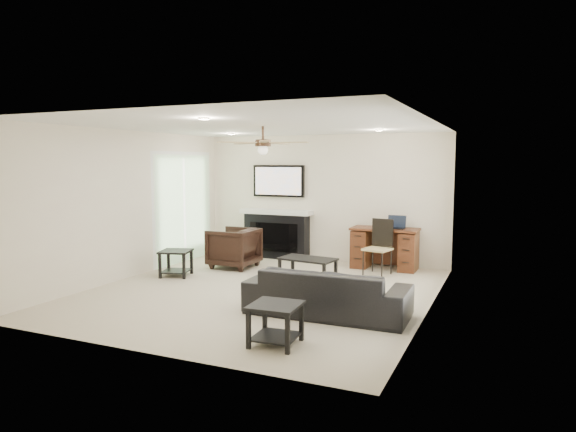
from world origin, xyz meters
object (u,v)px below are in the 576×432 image
Objects in this scene: armchair at (234,248)px; desk at (385,248)px; sofa at (327,292)px; coffee_table at (308,270)px; fireplace_unit at (276,212)px.

armchair is 2.80m from desk.
desk reaches higher than sofa.
coffee_table is at bearing -120.45° from desk.
coffee_table is (1.70, -0.55, -0.17)m from armchair.
armchair is at bearing -105.85° from fireplace_unit.
fireplace_unit reaches higher than coffee_table.
sofa is at bearing -53.09° from coffee_table.
fireplace_unit is at bearing 175.90° from desk.
armchair reaches higher than coffee_table.
armchair is 0.91× the size of coffee_table.
desk is (0.01, 3.15, 0.08)m from sofa.
coffee_table is at bearing -61.54° from sofa.
armchair is at bearing -158.99° from desk.
sofa is 1.84m from coffee_table.
desk is at bearing -91.14° from sofa.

